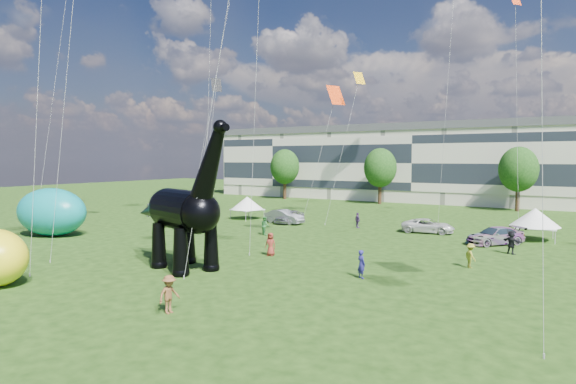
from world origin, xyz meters
The scene contains 14 objects.
ground centered at (0.00, 0.00, 0.00)m, with size 220.00×220.00×0.00m, color #16330C.
terrace_row centered at (-8.00, 62.00, 6.00)m, with size 78.00×11.00×12.00m, color beige.
tree_far_left centered at (-30.00, 53.00, 6.29)m, with size 5.20×5.20×9.44m.
tree_mid_left centered at (-12.00, 53.00, 6.29)m, with size 5.20×5.20×9.44m.
tree_mid_right centered at (8.00, 53.00, 6.29)m, with size 5.20×5.20×9.44m.
dinosaur_sculpture centered at (-6.76, 3.38, 3.74)m, with size 12.02×5.29×9.89m.
car_silver centered at (-12.26, 26.01, 0.75)m, with size 1.77×4.39×1.50m, color #B7B7BC.
car_grey centered at (-12.56, 25.40, 0.77)m, with size 1.63×4.67×1.54m, color slate.
car_white centered at (3.02, 27.12, 0.69)m, with size 2.30×4.98×1.38m, color silver.
car_dark centered at (9.64, 23.75, 0.74)m, with size 2.08×5.13×1.49m, color #595960.
gazebo_near centered at (12.28, 27.86, 2.04)m, with size 4.58×4.58×2.90m.
gazebo_left centered at (-18.58, 26.54, 1.90)m, with size 4.66×4.66×2.71m.
inflatable_teal centered at (-26.55, 6.58, 2.26)m, with size 7.22×4.51×4.51m, color #0B868A.
visitors centered at (-1.88, 15.01, 0.88)m, with size 50.01×41.13×1.89m.
Camera 1 is at (16.13, -19.72, 7.29)m, focal length 30.00 mm.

